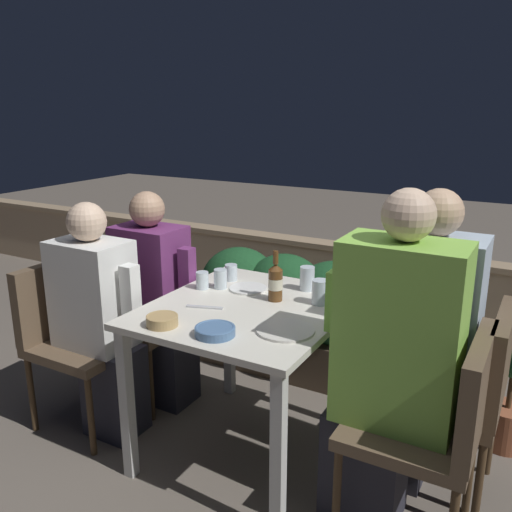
% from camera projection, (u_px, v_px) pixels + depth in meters
% --- Properties ---
extents(ground_plane, '(16.00, 16.00, 0.00)m').
position_uv_depth(ground_plane, '(249.00, 449.00, 2.68)').
color(ground_plane, '#665B51').
extents(parapet_wall, '(9.00, 0.18, 0.61)m').
position_uv_depth(parapet_wall, '(368.00, 286.00, 4.12)').
color(parapet_wall, tan).
rests_on(parapet_wall, ground_plane).
extents(dining_table, '(0.85, 0.95, 0.76)m').
position_uv_depth(dining_table, '(248.00, 327.00, 2.50)').
color(dining_table, silver).
rests_on(dining_table, ground_plane).
extents(planter_hedge, '(1.19, 0.47, 0.76)m').
position_uv_depth(planter_hedge, '(285.00, 307.00, 3.39)').
color(planter_hedge, brown).
rests_on(planter_hedge, ground_plane).
extents(chair_left_near, '(0.48, 0.48, 0.86)m').
position_uv_depth(chair_left_near, '(73.00, 326.00, 2.82)').
color(chair_left_near, brown).
rests_on(chair_left_near, ground_plane).
extents(person_white_polo, '(0.47, 0.26, 1.20)m').
position_uv_depth(person_white_polo, '(100.00, 320.00, 2.70)').
color(person_white_polo, '#282833').
rests_on(person_white_polo, ground_plane).
extents(chair_left_far, '(0.48, 0.48, 0.86)m').
position_uv_depth(chair_left_far, '(130.00, 305.00, 3.11)').
color(chair_left_far, brown).
rests_on(chair_left_far, ground_plane).
extents(person_purple_stripe, '(0.47, 0.26, 1.20)m').
position_uv_depth(person_purple_stripe, '(157.00, 299.00, 2.99)').
color(person_purple_stripe, '#282833').
rests_on(person_purple_stripe, ground_plane).
extents(chair_right_near, '(0.48, 0.48, 0.86)m').
position_uv_depth(chair_right_near, '(439.00, 417.00, 2.00)').
color(chair_right_near, brown).
rests_on(chair_right_near, ground_plane).
extents(person_green_blouse, '(0.51, 0.26, 1.37)m').
position_uv_depth(person_green_blouse, '(389.00, 366.00, 2.05)').
color(person_green_blouse, '#282833').
rests_on(person_green_blouse, ground_plane).
extents(chair_right_far, '(0.48, 0.48, 0.86)m').
position_uv_depth(chair_right_far, '(466.00, 384.00, 2.24)').
color(chair_right_far, brown).
rests_on(chair_right_far, ground_plane).
extents(person_blue_shirt, '(0.48, 0.26, 1.33)m').
position_uv_depth(person_blue_shirt, '(420.00, 342.00, 2.29)').
color(person_blue_shirt, '#282833').
rests_on(person_blue_shirt, ground_plane).
extents(beer_bottle, '(0.07, 0.07, 0.24)m').
position_uv_depth(beer_bottle, '(275.00, 282.00, 2.52)').
color(beer_bottle, brown).
rests_on(beer_bottle, dining_table).
extents(plate_0, '(0.24, 0.24, 0.01)m').
position_uv_depth(plate_0, '(285.00, 330.00, 2.20)').
color(plate_0, silver).
rests_on(plate_0, dining_table).
extents(plate_1, '(0.19, 0.19, 0.01)m').
position_uv_depth(plate_1, '(248.00, 289.00, 2.69)').
color(plate_1, white).
rests_on(plate_1, dining_table).
extents(bowl_0, '(0.13, 0.13, 0.04)m').
position_uv_depth(bowl_0, '(162.00, 320.00, 2.25)').
color(bowl_0, tan).
rests_on(bowl_0, dining_table).
extents(bowl_1, '(0.16, 0.16, 0.04)m').
position_uv_depth(bowl_1, '(215.00, 330.00, 2.16)').
color(bowl_1, '#4C709E').
rests_on(bowl_1, dining_table).
extents(glass_cup_0, '(0.06, 0.06, 0.09)m').
position_uv_depth(glass_cup_0, '(202.00, 280.00, 2.69)').
color(glass_cup_0, silver).
rests_on(glass_cup_0, dining_table).
extents(glass_cup_1, '(0.07, 0.07, 0.12)m').
position_uv_depth(glass_cup_1, '(307.00, 278.00, 2.67)').
color(glass_cup_1, silver).
rests_on(glass_cup_1, dining_table).
extents(glass_cup_2, '(0.06, 0.06, 0.10)m').
position_uv_depth(glass_cup_2, '(220.00, 279.00, 2.70)').
color(glass_cup_2, silver).
rests_on(glass_cup_2, dining_table).
extents(glass_cup_3, '(0.06, 0.06, 0.08)m').
position_uv_depth(glass_cup_3, '(231.00, 272.00, 2.82)').
color(glass_cup_3, silver).
rests_on(glass_cup_3, dining_table).
extents(glass_cup_4, '(0.08, 0.08, 0.12)m').
position_uv_depth(glass_cup_4, '(320.00, 292.00, 2.48)').
color(glass_cup_4, silver).
rests_on(glass_cup_4, dining_table).
extents(fork_0, '(0.17, 0.07, 0.01)m').
position_uv_depth(fork_0, '(204.00, 307.00, 2.45)').
color(fork_0, silver).
rests_on(fork_0, dining_table).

